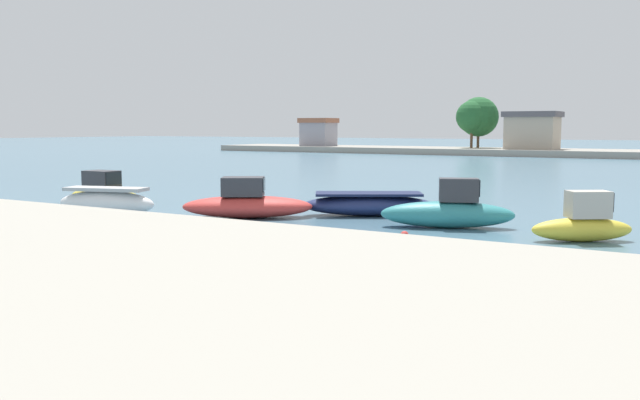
# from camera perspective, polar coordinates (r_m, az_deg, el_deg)

# --- Properties ---
(ground_plane) EXTENTS (400.00, 400.00, 0.00)m
(ground_plane) POSITION_cam_1_polar(r_m,az_deg,el_deg) (16.82, -16.95, -6.44)
(ground_plane) COLOR slate
(moored_boat_0) EXTENTS (4.22, 1.58, 1.57)m
(moored_boat_0) POSITION_cam_1_polar(r_m,az_deg,el_deg) (33.33, -17.58, 0.59)
(moored_boat_0) COLOR yellow
(moored_boat_0) RESTS_ON ground
(moored_boat_1) EXTENTS (4.34, 2.39, 1.18)m
(moored_boat_1) POSITION_cam_1_polar(r_m,az_deg,el_deg) (28.78, -17.44, -0.19)
(moored_boat_1) COLOR white
(moored_boat_1) RESTS_ON ground
(moored_boat_2) EXTENTS (5.42, 4.35, 1.62)m
(moored_boat_2) POSITION_cam_1_polar(r_m,az_deg,el_deg) (27.24, -6.13, -0.32)
(moored_boat_2) COLOR #C63833
(moored_boat_2) RESTS_ON ground
(moored_boat_3) EXTENTS (5.53, 4.27, 0.94)m
(moored_boat_3) POSITION_cam_1_polar(r_m,az_deg,el_deg) (27.80, 4.07, -0.37)
(moored_boat_3) COLOR navy
(moored_boat_3) RESTS_ON ground
(moored_boat_4) EXTENTS (4.89, 3.10, 1.78)m
(moored_boat_4) POSITION_cam_1_polar(r_m,az_deg,el_deg) (24.75, 10.72, -0.95)
(moored_boat_4) COLOR teal
(moored_boat_4) RESTS_ON ground
(moored_boat_5) EXTENTS (3.20, 2.57, 1.60)m
(moored_boat_5) POSITION_cam_1_polar(r_m,az_deg,el_deg) (22.95, 21.20, -1.80)
(moored_boat_5) COLOR yellow
(moored_boat_5) RESTS_ON ground
(mooring_buoy_0) EXTENTS (0.26, 0.26, 0.26)m
(mooring_buoy_0) POSITION_cam_1_polar(r_m,az_deg,el_deg) (30.88, 21.50, -0.73)
(mooring_buoy_0) COLOR orange
(mooring_buoy_0) RESTS_ON ground
(mooring_buoy_3) EXTENTS (0.27, 0.27, 0.27)m
(mooring_buoy_3) POSITION_cam_1_polar(r_m,az_deg,el_deg) (29.24, -23.11, -1.15)
(mooring_buoy_3) COLOR orange
(mooring_buoy_3) RESTS_ON ground
(mooring_buoy_4) EXTENTS (0.27, 0.27, 0.27)m
(mooring_buoy_4) POSITION_cam_1_polar(r_m,az_deg,el_deg) (22.00, 7.09, -2.94)
(mooring_buoy_4) COLOR red
(mooring_buoy_4) RESTS_ON ground
(distant_shoreline) EXTENTS (111.83, 11.03, 7.71)m
(distant_shoreline) POSITION_cam_1_polar(r_m,az_deg,el_deg) (90.09, 24.36, 4.65)
(distant_shoreline) COLOR gray
(distant_shoreline) RESTS_ON ground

